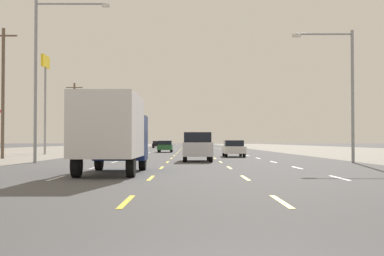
% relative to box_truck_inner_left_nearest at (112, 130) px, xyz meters
% --- Properties ---
extents(ground_plane, '(572.00, 572.00, 0.00)m').
position_rel_box_truck_inner_left_nearest_xyz_m(ground_plane, '(3.57, 48.94, -1.84)').
color(ground_plane, '#4C4C4F').
extents(lot_apron_left, '(28.00, 440.00, 0.01)m').
position_rel_box_truck_inner_left_nearest_xyz_m(lot_apron_left, '(-21.18, 48.94, -1.83)').
color(lot_apron_left, gray).
rests_on(lot_apron_left, ground).
extents(lot_apron_right, '(28.00, 440.00, 0.01)m').
position_rel_box_truck_inner_left_nearest_xyz_m(lot_apron_right, '(28.32, 48.94, -1.83)').
color(lot_apron_right, gray).
rests_on(lot_apron_right, ground).
extents(lane_markings, '(10.64, 227.60, 0.01)m').
position_rel_box_truck_inner_left_nearest_xyz_m(lane_markings, '(3.57, 87.44, -1.83)').
color(lane_markings, white).
rests_on(lane_markings, ground).
extents(box_truck_inner_left_nearest, '(2.40, 7.20, 3.23)m').
position_rel_box_truck_inner_left_nearest_xyz_m(box_truck_inner_left_nearest, '(0.00, 0.00, 0.00)').
color(box_truck_inner_left_nearest, navy).
rests_on(box_truck_inner_left_nearest, ground).
extents(suv_center_turn_near, '(1.98, 4.90, 1.98)m').
position_rel_box_truck_inner_left_nearest_xyz_m(suv_center_turn_near, '(3.81, 13.83, -0.81)').
color(suv_center_turn_near, silver).
rests_on(suv_center_turn_near, ground).
extents(sedan_inner_right_mid, '(1.80, 4.50, 1.46)m').
position_rel_box_truck_inner_left_nearest_xyz_m(sedan_inner_right_mid, '(7.18, 24.10, -1.08)').
color(sedan_inner_right_mid, white).
rests_on(sedan_inner_right_mid, ground).
extents(sedan_inner_left_midfar, '(1.80, 4.50, 1.46)m').
position_rel_box_truck_inner_left_nearest_xyz_m(sedan_inner_left_midfar, '(0.25, 43.30, -1.08)').
color(sedan_inner_left_midfar, '#235B2D').
rests_on(sedan_inner_left_midfar, ground).
extents(sedan_far_right_far, '(1.80, 4.50, 1.46)m').
position_rel_box_truck_inner_left_nearest_xyz_m(sedan_far_right_far, '(10.72, 65.03, -1.08)').
color(sedan_far_right_far, '#B28C33').
rests_on(sedan_far_right_far, ground).
extents(sedan_far_left_farther, '(1.80, 4.50, 1.46)m').
position_rel_box_truck_inner_left_nearest_xyz_m(sedan_far_left_farther, '(-3.49, 86.88, -1.08)').
color(sedan_far_left_farther, black).
rests_on(sedan_far_left_farther, ground).
extents(sedan_inner_right_farthest, '(1.80, 4.50, 1.46)m').
position_rel_box_truck_inner_left_nearest_xyz_m(sedan_inner_right_farthest, '(7.16, 96.87, -1.08)').
color(sedan_inner_right_farthest, '#B28C33').
rests_on(sedan_inner_right_farthest, ground).
extents(pole_sign_left_row_1, '(0.24, 2.54, 10.40)m').
position_rel_box_truck_inner_left_nearest_xyz_m(pole_sign_left_row_1, '(-11.87, 32.47, 6.03)').
color(pole_sign_left_row_1, gray).
rests_on(pole_sign_left_row_1, ground).
extents(streetlight_left_row_0, '(4.84, 0.26, 10.44)m').
position_rel_box_truck_inner_left_nearest_xyz_m(streetlight_left_row_0, '(-6.08, 11.23, 4.25)').
color(streetlight_left_row_0, gray).
rests_on(streetlight_left_row_0, ground).
extents(streetlight_right_row_0, '(3.95, 0.26, 8.51)m').
position_rel_box_truck_inner_left_nearest_xyz_m(streetlight_right_row_0, '(13.29, 11.23, 3.15)').
color(streetlight_right_row_0, gray).
rests_on(streetlight_right_row_0, ground).
extents(utility_pole_left_row_0, '(2.20, 0.26, 10.43)m').
position_rel_box_truck_inner_left_nearest_xyz_m(utility_pole_left_row_0, '(-11.63, 19.50, 3.58)').
color(utility_pole_left_row_0, brown).
rests_on(utility_pole_left_row_0, ground).
extents(utility_pole_left_row_1, '(2.20, 0.26, 9.19)m').
position_rel_box_truck_inner_left_nearest_xyz_m(utility_pole_left_row_1, '(-12.15, 47.53, 2.95)').
color(utility_pole_left_row_1, brown).
rests_on(utility_pole_left_row_1, ground).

